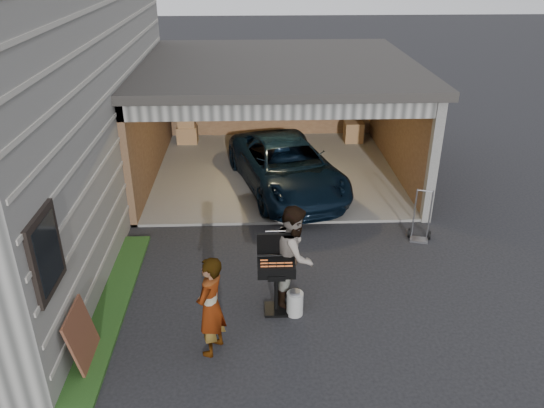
{
  "coord_description": "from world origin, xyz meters",
  "views": [
    {
      "loc": [
        0.13,
        -6.57,
        5.49
      ],
      "look_at": [
        0.48,
        2.19,
        1.15
      ],
      "focal_mm": 35.0,
      "sensor_mm": 36.0,
      "label": 1
    }
  ],
  "objects": [
    {
      "name": "bbq_grill",
      "position": [
        0.48,
        0.55,
        0.8
      ],
      "size": [
        0.6,
        0.53,
        1.34
      ],
      "color": "black",
      "rests_on": "ground"
    },
    {
      "name": "man",
      "position": [
        0.8,
        0.86,
        0.88
      ],
      "size": [
        0.83,
        0.97,
        1.75
      ],
      "primitive_type": "imported",
      "rotation": [
        0.0,
        0.0,
        1.35
      ],
      "color": "#441F1A",
      "rests_on": "ground"
    },
    {
      "name": "woman",
      "position": [
        -0.5,
        -0.39,
        0.8
      ],
      "size": [
        0.59,
        0.69,
        1.6
      ],
      "primitive_type": "imported",
      "rotation": [
        0.0,
        0.0,
        -1.98
      ],
      "color": "#A9C1D5",
      "rests_on": "ground"
    },
    {
      "name": "minivan",
      "position": [
        0.95,
        5.2,
        0.61
      ],
      "size": [
        3.06,
        4.75,
        1.22
      ],
      "primitive_type": "imported",
      "rotation": [
        0.0,
        0.0,
        0.26
      ],
      "color": "black",
      "rests_on": "ground"
    },
    {
      "name": "garage",
      "position": [
        0.76,
        6.79,
        1.87
      ],
      "size": [
        6.8,
        6.3,
        2.9
      ],
      "color": "#605E59",
      "rests_on": "ground"
    },
    {
      "name": "hand_truck",
      "position": [
        3.54,
        2.77,
        0.21
      ],
      "size": [
        0.48,
        0.43,
        1.1
      ],
      "rotation": [
        0.0,
        0.0,
        -0.29
      ],
      "color": "gray",
      "rests_on": "ground"
    },
    {
      "name": "groundcover_strip",
      "position": [
        -2.25,
        -1.0,
        0.03
      ],
      "size": [
        0.5,
        8.0,
        0.06
      ],
      "primitive_type": "cube",
      "color": "#193814",
      "rests_on": "ground"
    },
    {
      "name": "propane_tank",
      "position": [
        0.79,
        0.43,
        0.2
      ],
      "size": [
        0.33,
        0.33,
        0.41
      ],
      "primitive_type": "cylinder",
      "rotation": [
        0.0,
        0.0,
        0.22
      ],
      "color": "#B3B3AF",
      "rests_on": "ground"
    },
    {
      "name": "ground",
      "position": [
        0.0,
        0.0,
        0.0
      ],
      "size": [
        80.0,
        80.0,
        0.0
      ],
      "primitive_type": "plane",
      "color": "black",
      "rests_on": "ground"
    },
    {
      "name": "plywood_panel",
      "position": [
        -2.34,
        -0.54,
        0.45
      ],
      "size": [
        0.23,
        0.81,
        0.9
      ],
      "primitive_type": "cube",
      "rotation": [
        0.0,
        -0.21,
        0.0
      ],
      "color": "#532D1C",
      "rests_on": "ground"
    }
  ]
}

